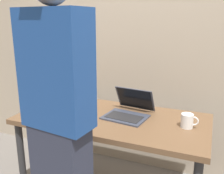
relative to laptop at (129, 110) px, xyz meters
The scene contains 7 objects.
desk 0.19m from the laptop, 143.96° to the right, with size 1.52×0.75×0.77m.
laptop is the anchor object (origin of this frame).
beer_bottle_amber 0.78m from the laptop, behind, with size 0.07×0.07×0.29m.
beer_bottle_green 0.72m from the laptop, 166.23° to the left, with size 0.07×0.07×0.30m.
person_figure 0.74m from the laptop, 105.25° to the right, with size 0.42×0.30×1.82m.
coffee_mug 0.48m from the laptop, ahead, with size 0.13×0.09×0.10m.
back_wall 0.77m from the laptop, 100.86° to the left, with size 6.00×0.10×2.60m, color tan.
Camera 1 is at (0.72, -1.75, 1.54)m, focal length 40.02 mm.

